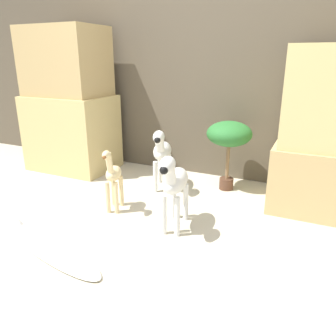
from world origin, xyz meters
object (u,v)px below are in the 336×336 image
(zebra_right, at_px, (174,182))
(surfboard, at_px, (46,244))
(zebra_left, at_px, (162,151))
(potted_palm_front, at_px, (229,136))
(giraffe_figurine, at_px, (113,177))

(zebra_right, relative_size, surfboard, 0.52)
(zebra_left, relative_size, potted_palm_front, 0.92)
(giraffe_figurine, bearing_deg, zebra_right, -8.56)
(giraffe_figurine, height_order, surfboard, giraffe_figurine)
(potted_palm_front, bearing_deg, zebra_left, -155.67)
(zebra_left, distance_m, surfboard, 1.30)
(giraffe_figurine, relative_size, surfboard, 0.47)
(zebra_right, xyz_separation_m, zebra_left, (-0.41, 0.66, 0.00))
(zebra_right, xyz_separation_m, surfboard, (-0.68, -0.56, -0.35))
(zebra_right, distance_m, potted_palm_front, 0.93)
(zebra_left, relative_size, giraffe_figurine, 1.11)
(zebra_left, bearing_deg, surfboard, -102.14)
(zebra_left, height_order, giraffe_figurine, zebra_left)
(zebra_right, bearing_deg, zebra_left, 122.17)
(potted_palm_front, xyz_separation_m, surfboard, (-0.82, -1.47, -0.49))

